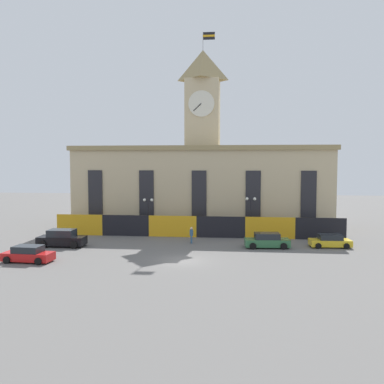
{
  "coord_description": "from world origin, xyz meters",
  "views": [
    {
      "loc": [
        4.94,
        -37.77,
        8.88
      ],
      "look_at": [
        0.0,
        7.28,
        5.71
      ],
      "focal_mm": 40.0,
      "sensor_mm": 36.0,
      "label": 1
    }
  ],
  "objects": [
    {
      "name": "car_yellow_coupe",
      "position": [
        14.5,
        7.78,
        0.63
      ],
      "size": [
        4.3,
        2.33,
        1.35
      ],
      "rotation": [
        0.0,
        0.0,
        3.2
      ],
      "color": "yellow",
      "rests_on": "ground"
    },
    {
      "name": "car_green_wagon",
      "position": [
        7.91,
        6.75,
        0.72
      ],
      "size": [
        4.74,
        2.44,
        1.55
      ],
      "rotation": [
        0.0,
        0.0,
        3.23
      ],
      "color": "#2D663D",
      "rests_on": "ground"
    },
    {
      "name": "ground_plane",
      "position": [
        0.0,
        0.0,
        0.0
      ],
      "size": [
        160.0,
        160.0,
        0.0
      ],
      "primitive_type": "plane",
      "color": "#605E5B"
    },
    {
      "name": "car_black_suv",
      "position": [
        -13.58,
        5.07,
        0.83
      ],
      "size": [
        4.94,
        2.45,
        1.8
      ],
      "rotation": [
        0.0,
        0.0,
        3.16
      ],
      "color": "black",
      "rests_on": "ground"
    },
    {
      "name": "civic_building",
      "position": [
        0.0,
        20.79,
        6.33
      ],
      "size": [
        34.16,
        11.22,
        26.37
      ],
      "color": "#C6B289",
      "rests_on": "ground"
    },
    {
      "name": "street_lamp_far_right",
      "position": [
        -6.04,
        13.22,
        3.29
      ],
      "size": [
        1.26,
        0.36,
        4.46
      ],
      "color": "black",
      "rests_on": "ground"
    },
    {
      "name": "street_lamp_far_left",
      "position": [
        6.39,
        13.22,
        3.45
      ],
      "size": [
        1.26,
        0.36,
        4.71
      ],
      "color": "black",
      "rests_on": "ground"
    },
    {
      "name": "banner_fence",
      "position": [
        0.0,
        12.11,
        1.26
      ],
      "size": [
        34.39,
        0.12,
        2.52
      ],
      "color": "gold",
      "rests_on": "ground"
    },
    {
      "name": "pedestrian",
      "position": [
        -0.18,
        8.34,
        0.97
      ],
      "size": [
        0.44,
        0.44,
        1.78
      ],
      "rotation": [
        0.0,
        0.0,
        3.31
      ],
      "color": "#33567A",
      "rests_on": "ground"
    },
    {
      "name": "car_red_sedan",
      "position": [
        -13.7,
        -1.98,
        0.67
      ],
      "size": [
        4.5,
        2.34,
        1.45
      ],
      "rotation": [
        0.0,
        0.0,
        3.08
      ],
      "color": "red",
      "rests_on": "ground"
    }
  ]
}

